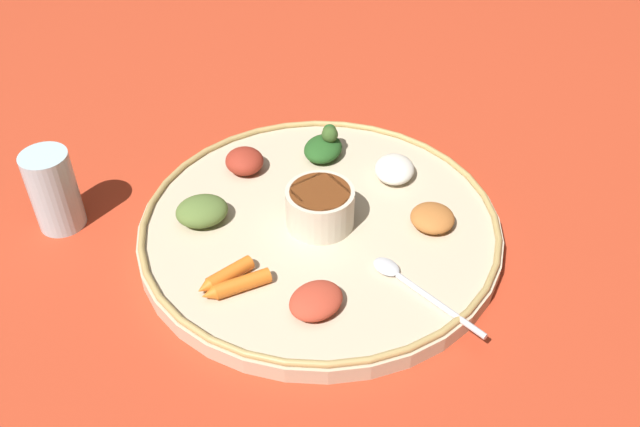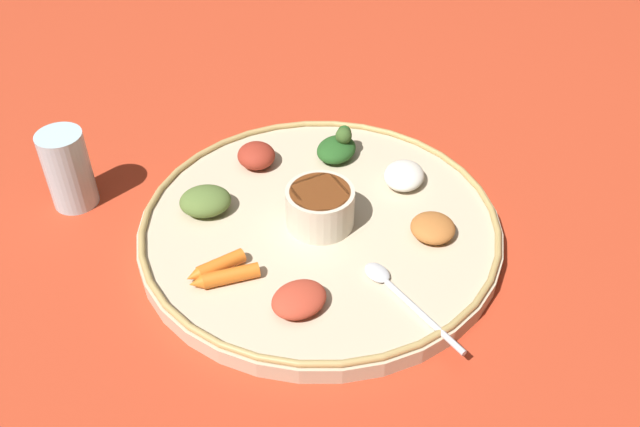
{
  "view_description": "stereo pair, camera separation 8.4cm",
  "coord_description": "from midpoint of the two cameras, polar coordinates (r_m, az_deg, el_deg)",
  "views": [
    {
      "loc": [
        0.15,
        0.62,
        0.59
      ],
      "look_at": [
        0.0,
        0.0,
        0.04
      ],
      "focal_mm": 39.15,
      "sensor_mm": 36.0,
      "label": 1
    },
    {
      "loc": [
        0.06,
        0.64,
        0.59
      ],
      "look_at": [
        0.0,
        0.0,
        0.04
      ],
      "focal_mm": 39.15,
      "sensor_mm": 36.0,
      "label": 2
    }
  ],
  "objects": [
    {
      "name": "mound_rice_white",
      "position": [
        0.92,
        9.5,
        2.98
      ],
      "size": [
        0.07,
        0.08,
        0.03
      ],
      "primitive_type": "ellipsoid",
      "rotation": [
        0.0,
        0.0,
        1.19
      ],
      "color": "silver",
      "rests_on": "platter"
    },
    {
      "name": "drinking_glass",
      "position": [
        0.93,
        -17.41,
        3.0
      ],
      "size": [
        0.06,
        0.06,
        0.11
      ],
      "color": "silver",
      "rests_on": "ground_plane"
    },
    {
      "name": "ground_plane",
      "position": [
        0.87,
        2.78,
        -1.93
      ],
      "size": [
        2.4,
        2.4,
        0.0
      ],
      "primitive_type": "plane",
      "color": "#B7381E"
    },
    {
      "name": "mound_beet",
      "position": [
        0.94,
        -2.66,
        4.66
      ],
      "size": [
        0.06,
        0.06,
        0.03
      ],
      "primitive_type": "ellipsoid",
      "rotation": [
        0.0,
        0.0,
        1.85
      ],
      "color": "maroon",
      "rests_on": "platter"
    },
    {
      "name": "carrot_outer",
      "position": [
        0.78,
        -4.66,
        -5.32
      ],
      "size": [
        0.08,
        0.03,
        0.02
      ],
      "color": "orange",
      "rests_on": "platter"
    },
    {
      "name": "greens_pile",
      "position": [
        0.95,
        4.01,
        5.37
      ],
      "size": [
        0.08,
        0.08,
        0.04
      ],
      "color": "#23511E",
      "rests_on": "platter"
    },
    {
      "name": "mound_chickpea",
      "position": [
        0.85,
        12.04,
        -1.28
      ],
      "size": [
        0.06,
        0.06,
        0.02
      ],
      "primitive_type": "ellipsoid",
      "rotation": [
        0.0,
        0.0,
        6.18
      ],
      "color": "#B2662D",
      "rests_on": "platter"
    },
    {
      "name": "spoon",
      "position": [
        0.78,
        9.46,
        -6.44
      ],
      "size": [
        0.09,
        0.14,
        0.01
      ],
      "color": "silver",
      "rests_on": "platter"
    },
    {
      "name": "platter",
      "position": [
        0.86,
        2.8,
        -1.41
      ],
      "size": [
        0.44,
        0.44,
        0.02
      ],
      "primitive_type": "cylinder",
      "color": "#C6B293",
      "rests_on": "ground_plane"
    },
    {
      "name": "mound_collards",
      "position": [
        0.87,
        -6.63,
        0.9
      ],
      "size": [
        0.07,
        0.06,
        0.03
      ],
      "primitive_type": "ellipsoid",
      "rotation": [
        0.0,
        0.0,
        0.07
      ],
      "color": "#567033",
      "rests_on": "platter"
    },
    {
      "name": "mound_berbere_red",
      "position": [
        0.75,
        1.52,
        -7.19
      ],
      "size": [
        0.08,
        0.08,
        0.02
      ],
      "primitive_type": "ellipsoid",
      "rotation": [
        0.0,
        0.0,
        0.53
      ],
      "color": "#B73D28",
      "rests_on": "platter"
    },
    {
      "name": "center_bowl",
      "position": [
        0.84,
        2.89,
        0.49
      ],
      "size": [
        0.08,
        0.08,
        0.05
      ],
      "color": "beige",
      "rests_on": "platter"
    },
    {
      "name": "platter_rim",
      "position": [
        0.85,
        2.83,
        -0.73
      ],
      "size": [
        0.44,
        0.44,
        0.01
      ],
      "primitive_type": "torus",
      "color": "tan",
      "rests_on": "platter"
    },
    {
      "name": "carrot_near_spoon",
      "position": [
        0.79,
        -5.47,
        -4.47
      ],
      "size": [
        0.07,
        0.05,
        0.02
      ],
      "color": "orange",
      "rests_on": "platter"
    }
  ]
}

